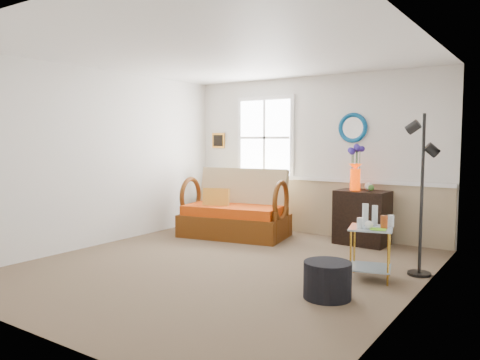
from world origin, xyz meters
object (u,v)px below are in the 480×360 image
Objects in this scene: loveseat at (234,203)px; lamp_stand at (214,209)px; cabinet at (362,217)px; floor_lamp at (422,195)px; ottoman at (327,280)px; side_table at (370,253)px.

loveseat is 1.09m from lamp_stand.
lamp_stand is (-0.88, 0.60, -0.25)m from loveseat.
floor_lamp is at bearing -44.04° from cabinet.
cabinet is 1.71m from floor_lamp.
loveseat is 3.52× the size of ottoman.
side_table is at bearing 80.68° from ottoman.
cabinet is (1.91, 0.60, -0.14)m from loveseat.
loveseat is 3.10m from floor_lamp.
loveseat reaches higher than cabinet.
floor_lamp reaches higher than cabinet.
loveseat is at bearing 157.61° from side_table.
ottoman is (0.55, -2.53, -0.22)m from cabinet.
cabinet reaches higher than ottoman.
lamp_stand is at bearing 142.83° from ottoman.
side_table is at bearing -25.65° from lamp_stand.
cabinet reaches higher than lamp_stand.
loveseat is 2.82× the size of side_table.
cabinet is at bearing 112.40° from side_table.
lamp_stand is at bearing 154.35° from side_table.
ottoman is (3.34, -2.53, -0.11)m from lamp_stand.
loveseat is 2.82m from side_table.
floor_lamp is (0.42, 0.48, 0.64)m from side_table.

